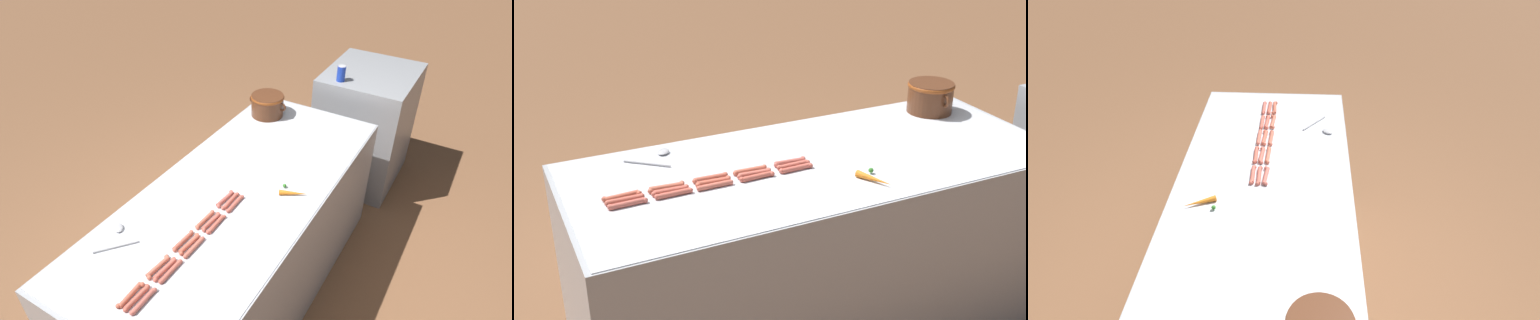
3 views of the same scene
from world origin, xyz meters
TOP-DOWN VIEW (x-y plane):
  - ground_plane at (0.00, 0.00)m, footprint 20.00×20.00m
  - griddle_counter at (0.00, 0.00)m, footprint 0.96×2.25m
  - back_cabinet at (0.22, 1.71)m, footprint 0.71×0.81m
  - hot_dog_0 at (-0.01, -0.88)m, footprint 0.03×0.16m
  - hot_dog_1 at (-0.01, -0.70)m, footprint 0.03×0.16m
  - hot_dog_2 at (-0.01, -0.50)m, footprint 0.03×0.16m
  - hot_dog_3 at (-0.01, -0.32)m, footprint 0.03×0.16m
  - hot_dog_4 at (-0.01, -0.13)m, footprint 0.03×0.16m
  - hot_dog_5 at (0.03, -0.88)m, footprint 0.03×0.16m
  - hot_dog_6 at (0.03, -0.69)m, footprint 0.03×0.16m
  - hot_dog_7 at (0.03, -0.51)m, footprint 0.03×0.16m
  - hot_dog_8 at (0.03, -0.32)m, footprint 0.03×0.16m
  - hot_dog_9 at (0.03, -0.13)m, footprint 0.03×0.16m
  - hot_dog_10 at (0.07, -0.88)m, footprint 0.03×0.16m
  - hot_dog_11 at (0.06, -0.69)m, footprint 0.02×0.16m
  - hot_dog_12 at (0.06, -0.51)m, footprint 0.02×0.16m
  - hot_dog_13 at (0.06, -0.32)m, footprint 0.03×0.16m
  - hot_dog_14 at (0.06, -0.13)m, footprint 0.03×0.16m
  - bean_pot at (-0.29, 0.85)m, footprint 0.31×0.25m
  - serving_spoon at (-0.33, -0.64)m, footprint 0.20×0.23m
  - carrot at (0.30, 0.11)m, footprint 0.17×0.10m
  - soda_can at (0.06, 1.41)m, footprint 0.07×0.07m

SIDE VIEW (x-z plane):
  - ground_plane at x=0.00m, z-range 0.00..0.00m
  - griddle_counter at x=0.00m, z-range 0.00..0.90m
  - back_cabinet at x=0.22m, z-range 0.00..1.03m
  - serving_spoon at x=-0.33m, z-range 0.90..0.92m
  - hot_dog_0 at x=-0.01m, z-range 0.90..0.93m
  - hot_dog_1 at x=-0.01m, z-range 0.90..0.93m
  - hot_dog_2 at x=-0.01m, z-range 0.90..0.93m
  - hot_dog_3 at x=-0.01m, z-range 0.90..0.93m
  - hot_dog_4 at x=-0.01m, z-range 0.90..0.93m
  - hot_dog_5 at x=0.03m, z-range 0.90..0.93m
  - hot_dog_6 at x=0.03m, z-range 0.90..0.93m
  - hot_dog_7 at x=0.03m, z-range 0.90..0.93m
  - hot_dog_8 at x=0.03m, z-range 0.90..0.93m
  - hot_dog_9 at x=0.03m, z-range 0.90..0.93m
  - hot_dog_10 at x=0.07m, z-range 0.90..0.93m
  - hot_dog_11 at x=0.06m, z-range 0.90..0.93m
  - hot_dog_12 at x=0.06m, z-range 0.90..0.93m
  - hot_dog_13 at x=0.06m, z-range 0.90..0.93m
  - hot_dog_14 at x=0.06m, z-range 0.90..0.93m
  - carrot at x=0.30m, z-range 0.90..0.93m
  - bean_pot at x=-0.29m, z-range 0.91..1.07m
  - soda_can at x=0.06m, z-range 1.03..1.16m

